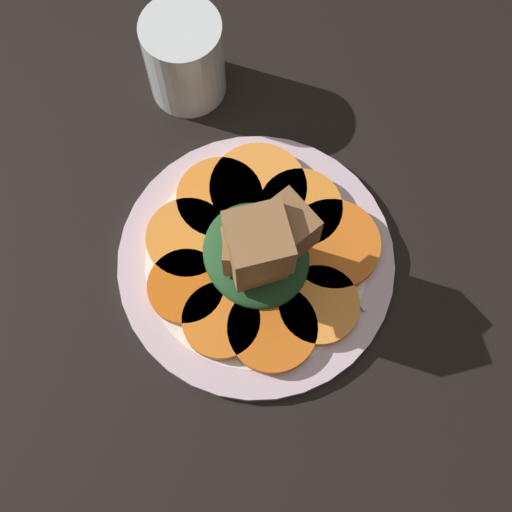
# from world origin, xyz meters

# --- Properties ---
(table_slab) EXTENTS (1.20, 1.20, 0.02)m
(table_slab) POSITION_xyz_m (0.00, 0.00, 0.01)
(table_slab) COLOR black
(table_slab) RESTS_ON ground
(plate) EXTENTS (0.25, 0.25, 0.01)m
(plate) POSITION_xyz_m (0.00, 0.00, 0.03)
(plate) COLOR silver
(plate) RESTS_ON table_slab
(carrot_slice_0) EXTENTS (0.08, 0.08, 0.01)m
(carrot_slice_0) POSITION_xyz_m (0.07, 0.00, 0.04)
(carrot_slice_0) COLOR orange
(carrot_slice_0) RESTS_ON plate
(carrot_slice_1) EXTENTS (0.08, 0.08, 0.01)m
(carrot_slice_1) POSITION_xyz_m (0.05, 0.04, 0.04)
(carrot_slice_1) COLOR orange
(carrot_slice_1) RESTS_ON plate
(carrot_slice_2) EXTENTS (0.07, 0.07, 0.01)m
(carrot_slice_2) POSITION_xyz_m (0.01, 0.07, 0.04)
(carrot_slice_2) COLOR #D35E12
(carrot_slice_2) RESTS_ON plate
(carrot_slice_3) EXTENTS (0.07, 0.07, 0.01)m
(carrot_slice_3) POSITION_xyz_m (-0.04, 0.06, 0.04)
(carrot_slice_3) COLOR orange
(carrot_slice_3) RESTS_ON plate
(carrot_slice_4) EXTENTS (0.08, 0.08, 0.01)m
(carrot_slice_4) POSITION_xyz_m (-0.06, 0.02, 0.04)
(carrot_slice_4) COLOR orange
(carrot_slice_4) RESTS_ON plate
(carrot_slice_5) EXTENTS (0.07, 0.07, 0.01)m
(carrot_slice_5) POSITION_xyz_m (-0.07, -0.03, 0.04)
(carrot_slice_5) COLOR #F99438
(carrot_slice_5) RESTS_ON plate
(carrot_slice_6) EXTENTS (0.09, 0.09, 0.01)m
(carrot_slice_6) POSITION_xyz_m (-0.02, -0.07, 0.04)
(carrot_slice_6) COLOR orange
(carrot_slice_6) RESTS_ON plate
(carrot_slice_7) EXTENTS (0.08, 0.08, 0.01)m
(carrot_slice_7) POSITION_xyz_m (0.02, -0.06, 0.04)
(carrot_slice_7) COLOR orange
(carrot_slice_7) RESTS_ON plate
(carrot_slice_8) EXTENTS (0.09, 0.09, 0.01)m
(carrot_slice_8) POSITION_xyz_m (0.06, -0.04, 0.04)
(carrot_slice_8) COLOR orange
(carrot_slice_8) RESTS_ON plate
(center_pile) EXTENTS (0.10, 0.09, 0.12)m
(center_pile) POSITION_xyz_m (-0.01, 0.00, 0.08)
(center_pile) COLOR #1E4723
(center_pile) RESTS_ON plate
(fork) EXTENTS (0.20, 0.03, 0.00)m
(fork) POSITION_xyz_m (0.00, -0.05, 0.03)
(fork) COLOR silver
(fork) RESTS_ON plate
(water_glass) EXTENTS (0.08, 0.08, 0.09)m
(water_glass) POSITION_xyz_m (0.20, -0.04, 0.07)
(water_glass) COLOR silver
(water_glass) RESTS_ON table_slab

